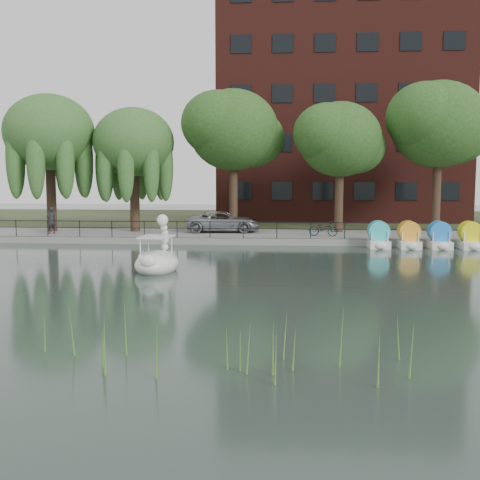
# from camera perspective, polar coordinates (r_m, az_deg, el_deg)

# --- Properties ---
(ground_plane) EXTENTS (120.00, 120.00, 0.00)m
(ground_plane) POSITION_cam_1_polar(r_m,az_deg,el_deg) (22.88, -2.01, -4.33)
(ground_plane) COLOR #33433D
(promenade) EXTENTS (40.00, 6.00, 0.40)m
(promenade) POSITION_cam_1_polar(r_m,az_deg,el_deg) (38.64, 0.60, 0.34)
(promenade) COLOR gray
(promenade) RESTS_ON ground_plane
(kerb) EXTENTS (40.00, 0.25, 0.40)m
(kerb) POSITION_cam_1_polar(r_m,az_deg,el_deg) (35.71, 0.29, -0.15)
(kerb) COLOR gray
(kerb) RESTS_ON ground_plane
(land_strip) EXTENTS (60.00, 22.00, 0.36)m
(land_strip) POSITION_cam_1_polar(r_m,az_deg,el_deg) (52.56, 1.59, 1.91)
(land_strip) COLOR #47512D
(land_strip) RESTS_ON ground_plane
(railing) EXTENTS (32.00, 0.05, 1.00)m
(railing) POSITION_cam_1_polar(r_m,az_deg,el_deg) (35.81, 0.31, 1.39)
(railing) COLOR black
(railing) RESTS_ON promenade
(apartment_building) EXTENTS (20.00, 10.07, 18.00)m
(apartment_building) POSITION_cam_1_polar(r_m,az_deg,el_deg) (52.76, 9.40, 11.83)
(apartment_building) COLOR #4C1E16
(apartment_building) RESTS_ON land_strip
(willow_left) EXTENTS (5.88, 5.88, 9.01)m
(willow_left) POSITION_cam_1_polar(r_m,az_deg,el_deg) (41.90, -17.65, 9.65)
(willow_left) COLOR #473323
(willow_left) RESTS_ON promenade
(willow_mid) EXTENTS (5.32, 5.32, 8.15)m
(willow_mid) POSITION_cam_1_polar(r_m,az_deg,el_deg) (40.64, -10.05, 9.08)
(willow_mid) COLOR #473323
(willow_mid) RESTS_ON promenade
(broadleaf_center) EXTENTS (6.00, 6.00, 9.25)m
(broadleaf_center) POSITION_cam_1_polar(r_m,az_deg,el_deg) (40.59, -0.64, 10.33)
(broadleaf_center) COLOR #473323
(broadleaf_center) RESTS_ON promenade
(broadleaf_right) EXTENTS (5.40, 5.40, 8.32)m
(broadleaf_right) POSITION_cam_1_polar(r_m,az_deg,el_deg) (40.06, 9.46, 9.33)
(broadleaf_right) COLOR #473323
(broadleaf_right) RESTS_ON promenade
(broadleaf_far) EXTENTS (6.30, 6.30, 9.71)m
(broadleaf_far) POSITION_cam_1_polar(r_m,az_deg,el_deg) (42.17, 18.34, 10.32)
(broadleaf_far) COLOR #473323
(broadleaf_far) RESTS_ON promenade
(minivan) EXTENTS (2.87, 5.71, 1.55)m
(minivan) POSITION_cam_1_polar(r_m,az_deg,el_deg) (39.45, -1.60, 1.89)
(minivan) COLOR gray
(minivan) RESTS_ON promenade
(bicycle) EXTENTS (0.88, 1.80, 1.00)m
(bicycle) POSITION_cam_1_polar(r_m,az_deg,el_deg) (37.20, 7.90, 1.13)
(bicycle) COLOR gray
(bicycle) RESTS_ON promenade
(pedestrian) EXTENTS (0.82, 0.86, 1.98)m
(pedestrian) POSITION_cam_1_polar(r_m,az_deg,el_deg) (40.19, -17.47, 1.98)
(pedestrian) COLOR black
(pedestrian) RESTS_ON promenade
(swan_boat) EXTENTS (2.02, 3.01, 2.41)m
(swan_boat) POSITION_cam_1_polar(r_m,az_deg,el_deg) (26.43, -7.86, -1.78)
(swan_boat) COLOR white
(swan_boat) RESTS_ON ground_plane
(pedal_boat_row) EXTENTS (7.95, 1.70, 1.40)m
(pedal_boat_row) POSITION_cam_1_polar(r_m,az_deg,el_deg) (35.91, 18.37, 0.22)
(pedal_boat_row) COLOR white
(pedal_boat_row) RESTS_ON ground_plane
(reed_bank) EXTENTS (24.00, 2.40, 1.20)m
(reed_bank) POSITION_cam_1_polar(r_m,az_deg,el_deg) (13.36, 2.09, -9.45)
(reed_bank) COLOR #669938
(reed_bank) RESTS_ON ground_plane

